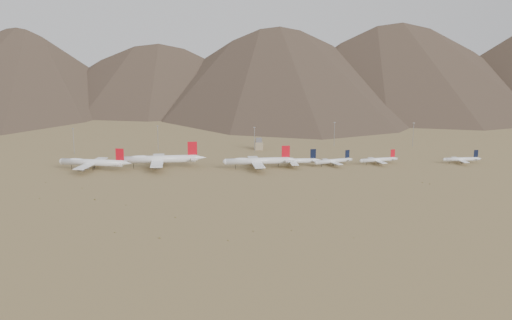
{
  "coord_description": "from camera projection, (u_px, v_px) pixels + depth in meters",
  "views": [
    {
      "loc": [
        -22.63,
        -453.96,
        106.99
      ],
      "look_at": [
        19.27,
        30.0,
        7.63
      ],
      "focal_mm": 40.0,
      "sensor_mm": 36.0,
      "label": 1
    }
  ],
  "objects": [
    {
      "name": "mast_far_west",
      "position": [
        74.0,
        140.0,
        560.51
      ],
      "size": [
        2.0,
        0.6,
        25.7
      ],
      "color": "gray",
      "rests_on": "ground"
    },
    {
      "name": "mast_west",
      "position": [
        158.0,
        137.0,
        578.17
      ],
      "size": [
        2.0,
        0.6,
        25.7
      ],
      "color": "gray",
      "rests_on": "ground"
    },
    {
      "name": "narrowbody_c",
      "position": [
        379.0,
        160.0,
        514.35
      ],
      "size": [
        38.56,
        28.28,
        12.88
      ],
      "rotation": [
        0.0,
        0.0,
        0.21
      ],
      "color": "white",
      "rests_on": "ground"
    },
    {
      "name": "desert_scrub",
      "position": [
        159.0,
        209.0,
        374.1
      ],
      "size": [
        362.48,
        154.74,
        0.91
      ],
      "color": "olive",
      "rests_on": "ground"
    },
    {
      "name": "narrowbody_d",
      "position": [
        462.0,
        159.0,
        517.74
      ],
      "size": [
        37.11,
        26.55,
        12.24
      ],
      "rotation": [
        0.0,
        0.0,
        0.03
      ],
      "color": "white",
      "rests_on": "ground"
    },
    {
      "name": "ground",
      "position": [
        236.0,
        177.0,
        466.45
      ],
      "size": [
        3000.0,
        3000.0,
        0.0
      ],
      "primitive_type": "plane",
      "color": "#997F4F",
      "rests_on": "ground"
    },
    {
      "name": "narrowbody_a",
      "position": [
        295.0,
        161.0,
        505.81
      ],
      "size": [
        46.28,
        33.0,
        15.27
      ],
      "rotation": [
        0.0,
        0.0,
        0.01
      ],
      "color": "white",
      "rests_on": "ground"
    },
    {
      "name": "mast_far_east",
      "position": [
        413.0,
        134.0,
        599.43
      ],
      "size": [
        2.0,
        0.6,
        25.7
      ],
      "color": "gray",
      "rests_on": "ground"
    },
    {
      "name": "widebody_east",
      "position": [
        258.0,
        161.0,
        496.49
      ],
      "size": [
        65.79,
        50.61,
        19.53
      ],
      "rotation": [
        0.0,
        0.0,
        0.06
      ],
      "color": "white",
      "rests_on": "ground"
    },
    {
      "name": "narrowbody_b",
      "position": [
        334.0,
        161.0,
        508.52
      ],
      "size": [
        38.19,
        28.49,
        13.12
      ],
      "rotation": [
        0.0,
        0.0,
        0.33
      ],
      "color": "white",
      "rests_on": "ground"
    },
    {
      "name": "mountain_ridge",
      "position": [
        215.0,
        25.0,
        1314.85
      ],
      "size": [
        4400.0,
        1000.0,
        300.0
      ],
      "color": "brown",
      "rests_on": "ground"
    },
    {
      "name": "widebody_centre",
      "position": [
        160.0,
        159.0,
        498.96
      ],
      "size": [
        76.17,
        58.49,
        22.61
      ],
      "rotation": [
        0.0,
        0.0,
        0.04
      ],
      "color": "white",
      "rests_on": "ground"
    },
    {
      "name": "control_tower",
      "position": [
        259.0,
        145.0,
        585.05
      ],
      "size": [
        8.0,
        8.0,
        12.0
      ],
      "color": "gray",
      "rests_on": "ground"
    },
    {
      "name": "mast_east",
      "position": [
        334.0,
        133.0,
        604.3
      ],
      "size": [
        2.0,
        0.6,
        25.7
      ],
      "color": "gray",
      "rests_on": "ground"
    },
    {
      "name": "mast_centre",
      "position": [
        254.0,
        138.0,
        568.69
      ],
      "size": [
        2.0,
        0.6,
        25.7
      ],
      "color": "gray",
      "rests_on": "ground"
    },
    {
      "name": "widebody_west",
      "position": [
        93.0,
        162.0,
        490.17
      ],
      "size": [
        64.79,
        51.06,
        19.62
      ],
      "rotation": [
        0.0,
        0.0,
        -0.24
      ],
      "color": "white",
      "rests_on": "ground"
    }
  ]
}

